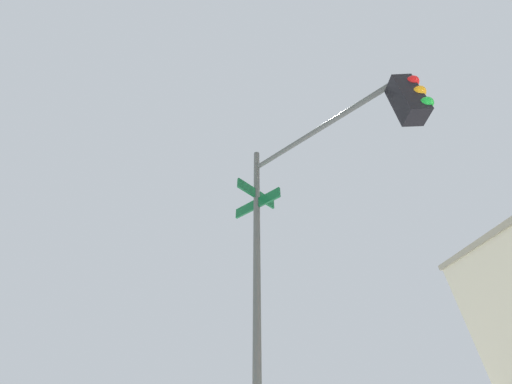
% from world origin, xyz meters
% --- Properties ---
extents(traffic_signal_near, '(2.40, 2.79, 5.59)m').
position_xyz_m(traffic_signal_near, '(-5.85, -5.93, 3.98)').
color(traffic_signal_near, '#474C47').
rests_on(traffic_signal_near, ground_plane).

